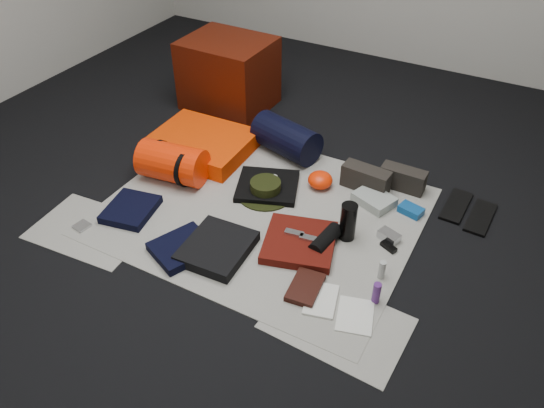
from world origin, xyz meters
The scene contains 37 objects.
floor centered at (0.00, 0.00, -0.01)m, with size 4.50×4.50×0.02m, color black.
newspaper_mat centered at (0.00, 0.00, 0.00)m, with size 1.60×1.30×0.01m, color #B1B0A3.
newspaper_sheet_front_left centered at (-0.70, -0.55, 0.00)m, with size 0.58×0.40×0.00m, color #B1B0A3.
newspaper_sheet_front_right centered at (0.65, -0.50, 0.00)m, with size 0.58×0.40×0.00m, color #B1B0A3.
red_cabinet centered at (-0.79, 0.94, 0.24)m, with size 0.57×0.47×0.47m, color #481105.
sleeping_pad centered at (-0.61, 0.34, 0.06)m, with size 0.59×0.48×0.11m, color #F43C02.
stuff_sack centered at (-0.59, 0.02, 0.12)m, with size 0.22×0.22×0.37m, color #F72904.
sack_strap_left centered at (-0.69, 0.02, 0.11)m, with size 0.22×0.22×0.03m, color black.
sack_strap_right centered at (-0.49, 0.02, 0.11)m, with size 0.22×0.22×0.03m, color black.
navy_duffel centered at (-0.15, 0.56, 0.11)m, with size 0.21×0.21×0.41m, color black.
boonie_brim centered at (-0.05, 0.14, 0.01)m, with size 0.32×0.32×0.01m, color black.
boonie_crown centered at (-0.05, 0.14, 0.05)m, with size 0.17×0.17×0.07m, color black.
hiking_boot_left centered at (0.41, 0.45, 0.07)m, with size 0.27×0.10×0.13m, color black.
hiking_boot_right centered at (0.59, 0.56, 0.07)m, with size 0.25×0.09×0.12m, color black.
flip_flop_left centered at (0.91, 0.54, 0.01)m, with size 0.11×0.29×0.02m, color black.
flip_flop_right centered at (1.04, 0.50, 0.01)m, with size 0.11×0.29×0.02m, color black.
trousers_navy_a centered at (-0.60, -0.34, 0.03)m, with size 0.24×0.27×0.04m, color black.
trousers_navy_b centered at (-0.19, -0.46, 0.03)m, with size 0.24×0.27×0.04m, color black.
trousers_charcoal centered at (-0.03, -0.38, 0.03)m, with size 0.30×0.34×0.05m, color black.
black_tshirt centered at (-0.07, 0.19, 0.02)m, with size 0.33×0.31×0.03m, color black.
red_shirt centered at (0.30, -0.15, 0.03)m, with size 0.34×0.34×0.05m, color #4C0E08.
orange_stuff_sack centered at (0.18, 0.35, 0.05)m, with size 0.14×0.14×0.09m, color #F72904.
first_aid_pouch centered at (0.50, 0.35, 0.03)m, with size 0.21×0.15×0.05m, color gray.
water_bottle centered at (0.48, 0.02, 0.11)m, with size 0.08×0.08×0.20m, color black.
speaker centered at (0.41, -0.09, 0.05)m, with size 0.08×0.08×0.20m, color black.
compact_camera centered at (0.67, 0.11, 0.03)m, with size 0.11×0.06×0.04m, color #B5B6BA.
cyan_case centered at (0.70, 0.36, 0.03)m, with size 0.12×0.08×0.04m, color navy.
toiletry_purple centered at (0.75, -0.31, 0.06)m, with size 0.04×0.04×0.11m, color #4D216A.
toiletry_clear centered at (0.72, -0.16, 0.05)m, with size 0.03×0.03×0.10m, color #A4A8A4.
paperback_book centered at (0.45, -0.40, 0.02)m, with size 0.13×0.20×0.03m, color black.
map_booklet centered at (0.54, -0.42, 0.01)m, with size 0.13×0.20×0.01m, color silver.
map_printout centered at (0.70, -0.43, 0.01)m, with size 0.15×0.20×0.01m, color silver.
sunglasses centered at (0.69, 0.04, 0.02)m, with size 0.09×0.03×0.02m, color black.
key_cluster centered at (-0.75, -0.56, 0.01)m, with size 0.07×0.07×0.01m, color #B5B6BA.
tape_roll centered at (-0.05, 0.22, 0.06)m, with size 0.05×0.05×0.04m, color silver.
energy_bar_a centered at (0.26, -0.13, 0.06)m, with size 0.10×0.04×0.01m, color #B5B6BA.
energy_bar_b centered at (0.34, -0.13, 0.06)m, with size 0.10×0.04×0.01m, color #B5B6BA.
Camera 1 is at (1.10, -1.90, 1.80)m, focal length 35.00 mm.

